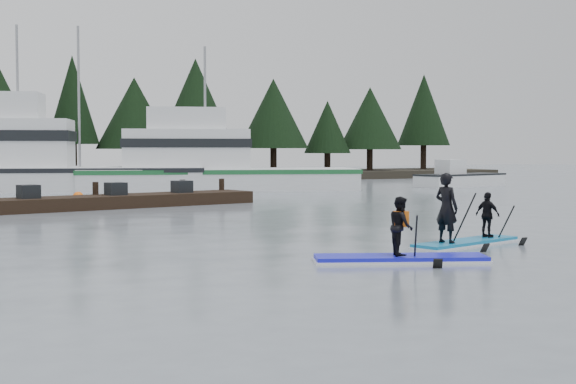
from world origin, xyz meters
name	(u,v)px	position (x,y,z in m)	size (l,w,h in m)	color
ground	(409,256)	(0.00, 0.00, 0.00)	(160.00, 160.00, 0.00)	slate
far_shore	(60,178)	(0.00, 42.00, 0.30)	(70.00, 8.00, 0.60)	#2D281E
treeline	(60,183)	(0.00, 42.00, 0.00)	(60.00, 4.00, 8.00)	black
fishing_boat_large	(26,177)	(-3.66, 31.60, 0.78)	(18.79, 10.39, 10.18)	white
fishing_boat_medium	(211,179)	(5.93, 28.20, 0.65)	(16.02, 8.68, 9.04)	white
skiff	(461,180)	(21.51, 25.72, 0.39)	(6.63, 1.99, 0.77)	white
floating_dock	(80,203)	(-3.67, 16.77, 0.25)	(14.89, 1.99, 0.50)	black
buoy_b	(78,200)	(-2.60, 22.58, 0.00)	(0.49, 0.49, 0.49)	#FF630C
buoy_c	(305,189)	(10.97, 26.42, 0.00)	(0.49, 0.49, 0.49)	#FF630C
paddleboard_solo	(401,243)	(-0.65, -0.66, 0.38)	(3.58, 2.12, 1.81)	#1719D8
paddleboard_duo	(463,221)	(2.26, 1.03, 0.58)	(3.40, 1.69, 2.27)	#1171A6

